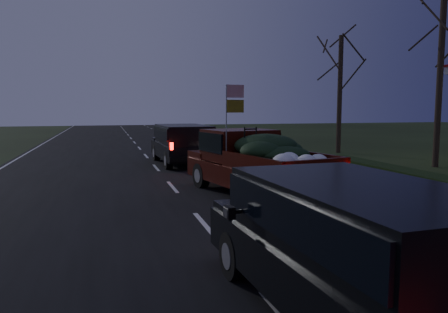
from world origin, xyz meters
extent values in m
plane|color=black|center=(0.00, 0.00, 0.00)|extent=(120.00, 120.00, 0.00)
cube|color=black|center=(0.00, 0.00, 0.01)|extent=(14.00, 120.00, 0.02)
cube|color=black|center=(7.80, 3.00, 0.30)|extent=(1.00, 10.00, 0.60)
cylinder|color=black|center=(12.50, 7.00, 4.25)|extent=(0.28, 0.28, 8.50)
cylinder|color=black|center=(11.50, 14.00, 3.50)|extent=(0.28, 0.28, 7.00)
cube|color=#3E0F08|center=(2.30, 3.04, 0.67)|extent=(3.35, 5.93, 0.61)
cube|color=#3E0F08|center=(2.09, 4.02, 1.51)|extent=(2.39, 2.18, 1.01)
cube|color=black|center=(2.09, 4.02, 1.62)|extent=(2.48, 2.09, 0.61)
cube|color=#3E0F08|center=(2.60, 1.62, 1.01)|extent=(2.67, 3.49, 0.07)
ellipsoid|color=black|center=(2.54, 2.18, 1.51)|extent=(2.17, 2.34, 0.67)
cylinder|color=gray|center=(1.32, 2.83, 2.29)|extent=(0.04, 0.04, 2.24)
cube|color=red|center=(1.61, 2.89, 3.22)|extent=(0.57, 0.14, 0.38)
cube|color=gold|center=(1.61, 2.89, 2.77)|extent=(0.57, 0.14, 0.38)
cube|color=black|center=(1.40, 11.17, 0.69)|extent=(2.45, 5.46, 0.67)
cube|color=black|center=(1.41, 10.89, 1.45)|extent=(2.26, 4.00, 0.90)
cube|color=black|center=(1.41, 10.89, 1.54)|extent=(2.36, 3.89, 0.54)
cube|color=black|center=(0.79, -4.87, 0.66)|extent=(2.42, 5.24, 0.64)
cube|color=black|center=(0.81, -5.13, 1.39)|extent=(2.21, 3.85, 0.85)
cube|color=black|center=(0.81, -5.13, 1.47)|extent=(2.31, 3.75, 0.51)
cube|color=black|center=(-0.51, -3.92, 1.26)|extent=(0.12, 0.24, 0.17)
camera|label=1|loc=(-2.17, -9.72, 2.73)|focal=35.00mm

